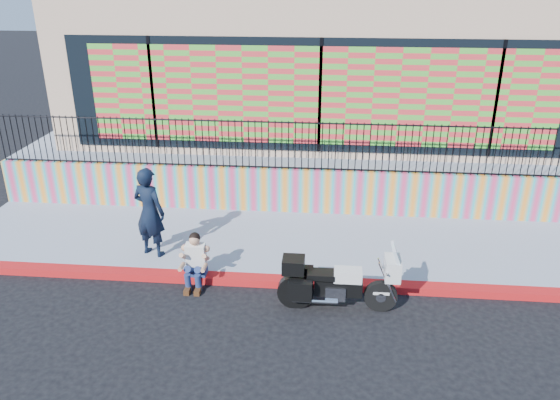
# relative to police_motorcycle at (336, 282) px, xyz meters

# --- Properties ---
(ground) EXTENTS (90.00, 90.00, 0.00)m
(ground) POSITION_rel_police_motorcycle_xyz_m (-0.48, 0.69, -0.56)
(ground) COLOR black
(ground) RESTS_ON ground
(red_curb) EXTENTS (16.00, 0.30, 0.15)m
(red_curb) POSITION_rel_police_motorcycle_xyz_m (-0.48, 0.69, -0.48)
(red_curb) COLOR red
(red_curb) RESTS_ON ground
(sidewalk) EXTENTS (16.00, 3.00, 0.15)m
(sidewalk) POSITION_rel_police_motorcycle_xyz_m (-0.48, 2.34, -0.48)
(sidewalk) COLOR #8992A4
(sidewalk) RESTS_ON ground
(mural_wall) EXTENTS (16.00, 0.20, 1.10)m
(mural_wall) POSITION_rel_police_motorcycle_xyz_m (-0.48, 3.94, 0.14)
(mural_wall) COLOR #DB396B
(mural_wall) RESTS_ON sidewalk
(metal_fence) EXTENTS (15.80, 0.04, 1.20)m
(metal_fence) POSITION_rel_police_motorcycle_xyz_m (-0.48, 3.94, 1.29)
(metal_fence) COLOR black
(metal_fence) RESTS_ON mural_wall
(elevated_platform) EXTENTS (16.00, 10.00, 1.25)m
(elevated_platform) POSITION_rel_police_motorcycle_xyz_m (-0.48, 9.04, 0.07)
(elevated_platform) COLOR #8992A4
(elevated_platform) RESTS_ON ground
(storefront_building) EXTENTS (14.00, 8.06, 4.00)m
(storefront_building) POSITION_rel_police_motorcycle_xyz_m (-0.48, 8.83, 2.69)
(storefront_building) COLOR tan
(storefront_building) RESTS_ON elevated_platform
(police_motorcycle) EXTENTS (2.13, 0.71, 1.33)m
(police_motorcycle) POSITION_rel_police_motorcycle_xyz_m (0.00, 0.00, 0.00)
(police_motorcycle) COLOR black
(police_motorcycle) RESTS_ON ground
(police_officer) EXTENTS (0.82, 0.67, 1.93)m
(police_officer) POSITION_rel_police_motorcycle_xyz_m (-3.85, 1.45, 0.56)
(police_officer) COLOR black
(police_officer) RESTS_ON sidewalk
(seated_man) EXTENTS (0.54, 0.71, 1.06)m
(seated_man) POSITION_rel_police_motorcycle_xyz_m (-2.72, 0.51, -0.11)
(seated_man) COLOR navy
(seated_man) RESTS_ON ground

